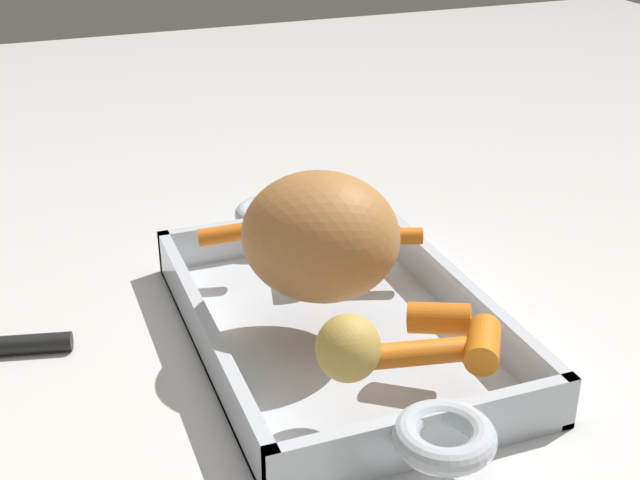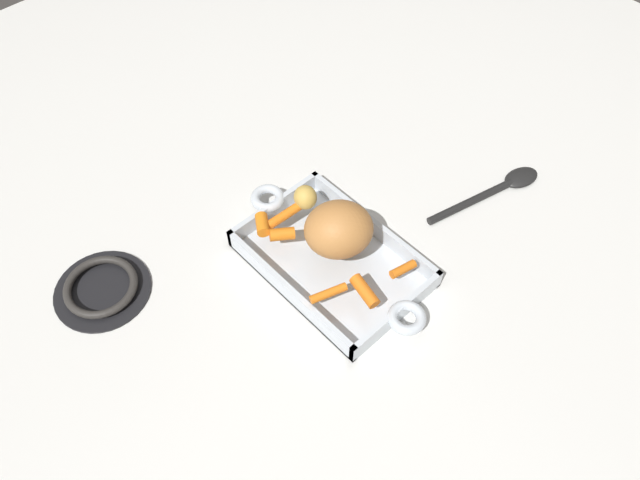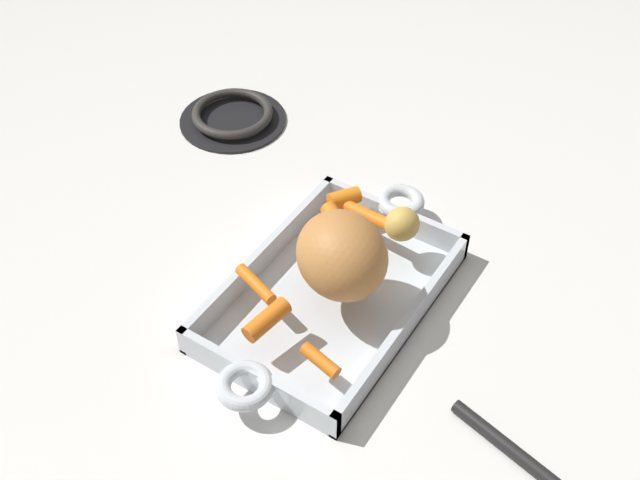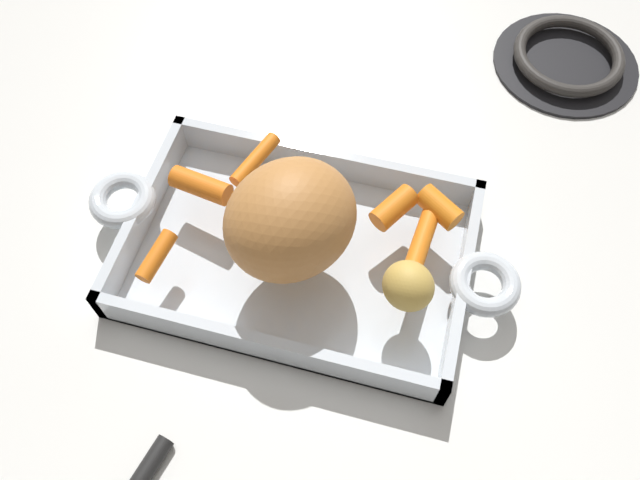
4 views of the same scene
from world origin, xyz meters
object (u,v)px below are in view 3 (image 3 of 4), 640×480
Objects in this scene: baby_carrot_center_left at (367,215)px; stove_burner_rear at (233,116)px; baby_carrot_southwest at (256,284)px; potato_golden_large at (402,224)px; baby_carrot_long at (335,219)px; baby_carrot_northwest at (320,360)px; baby_carrot_northeast at (344,198)px; roasting_dish at (331,295)px; pork_roast at (343,254)px; baby_carrot_center_right at (267,320)px.

stove_burner_rear is at bearing -111.07° from baby_carrot_center_left.
baby_carrot_southwest is 0.18m from baby_carrot_center_left.
potato_golden_large is 0.38m from stove_burner_rear.
stove_burner_rear is at bearing -118.08° from baby_carrot_long.
baby_carrot_center_left is 0.05m from potato_golden_large.
baby_carrot_northeast is (-0.23, -0.11, 0.00)m from baby_carrot_northwest.
baby_carrot_southwest is 0.88× the size of baby_carrot_center_left.
potato_golden_large is 0.27× the size of stove_burner_rear.
baby_carrot_long is 1.05× the size of baby_carrot_northeast.
roasting_dish is 0.10m from baby_carrot_southwest.
baby_carrot_northeast is at bearing -154.94° from roasting_dish.
baby_carrot_long is at bearing 61.92° from stove_burner_rear.
baby_carrot_center_right is at bearing -19.82° from pork_roast.
potato_golden_large reaches higher than baby_carrot_center_right.
stove_burner_rear is at bearing -125.17° from roasting_dish.
baby_carrot_northeast is (-0.18, 0.01, 0.00)m from baby_carrot_southwest.
stove_burner_rear is (-0.12, -0.31, -0.04)m from baby_carrot_center_left.
baby_carrot_southwest is 0.38× the size of stove_burner_rear.
baby_carrot_northwest is 0.25m from baby_carrot_northeast.
stove_burner_rear is (-0.32, -0.30, -0.04)m from baby_carrot_center_right.
baby_carrot_northwest is 0.76× the size of baby_carrot_southwest.
baby_carrot_center_left reaches higher than roasting_dish.
baby_carrot_center_right reaches higher than baby_carrot_center_left.
baby_carrot_southwest reaches higher than roasting_dish.
baby_carrot_southwest is (0.06, -0.07, 0.04)m from roasting_dish.
baby_carrot_northeast is 0.29m from stove_burner_rear.
baby_carrot_northwest is at bearing 26.67° from roasting_dish.
roasting_dish is 7.01× the size of baby_carrot_center_right.
baby_carrot_northwest is at bearing 27.77° from baby_carrot_long.
baby_carrot_long is at bearing -173.04° from baby_carrot_center_right.
pork_roast is 2.62× the size of potato_golden_large.
potato_golden_large is at bearing 109.03° from baby_carrot_long.
baby_carrot_center_right reaches higher than roasting_dish.
roasting_dish is 2.47× the size of stove_burner_rear.
baby_carrot_northeast reaches higher than stove_burner_rear.
pork_roast is (-0.00, 0.01, 0.08)m from roasting_dish.
roasting_dish is 0.14m from baby_carrot_northeast.
baby_carrot_northeast is at bearing 67.81° from stove_burner_rear.
potato_golden_large is (-0.10, 0.02, -0.03)m from pork_roast.
baby_carrot_northeast is (-0.01, -0.04, 0.00)m from baby_carrot_center_left.
baby_carrot_long is at bearing -150.72° from roasting_dish.
baby_carrot_long and baby_carrot_center_right have the same top height.
baby_carrot_long reaches higher than stove_burner_rear.
baby_carrot_southwest is at bearing -52.36° from pork_roast.
roasting_dish is 0.11m from baby_carrot_center_right.
potato_golden_large is (-0.11, 0.03, 0.05)m from roasting_dish.
baby_carrot_long is 0.90× the size of baby_carrot_northwest.
pork_roast is 2.00× the size of baby_carrot_center_right.
potato_golden_large is at bearing -174.54° from baby_carrot_northwest.
baby_carrot_northwest is at bearing 67.42° from baby_carrot_southwest.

